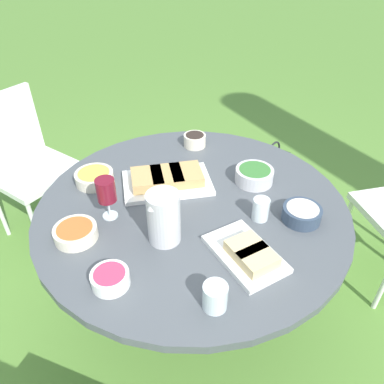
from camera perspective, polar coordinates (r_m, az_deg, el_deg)
name	(u,v)px	position (r m, az deg, el deg)	size (l,w,h in m)	color
ground_plane	(192,311)	(2.07, 0.00, -17.70)	(40.00, 40.00, 0.00)	#5B8C38
dining_table	(192,222)	(1.60, 0.00, -4.60)	(1.27, 1.27, 0.73)	#4C4C51
chair_near_right	(23,157)	(2.44, -24.36, 4.82)	(0.48, 0.46, 0.89)	white
water_pitcher	(164,218)	(1.32, -4.34, -3.92)	(0.13, 0.12, 0.20)	silver
wine_glass	(106,191)	(1.44, -12.95, 0.09)	(0.07, 0.07, 0.17)	silver
platter_bread_main	(248,254)	(1.31, 8.54, -9.28)	(0.26, 0.33, 0.06)	white
platter_charcuterie	(167,179)	(1.63, -3.82, 1.93)	(0.45, 0.42, 0.06)	white
bowl_fries	(94,177)	(1.70, -14.66, 2.24)	(0.17, 0.17, 0.05)	beige
bowl_salad	(254,175)	(1.67, 9.47, 2.61)	(0.17, 0.17, 0.07)	silver
bowl_olives	(195,140)	(1.92, 0.42, 7.99)	(0.11, 0.11, 0.06)	beige
bowl_dip_red	(110,278)	(1.25, -12.37, -12.70)	(0.12, 0.12, 0.05)	white
bowl_dip_cream	(302,213)	(1.50, 16.39, -3.11)	(0.15, 0.15, 0.06)	#334256
bowl_roasted_veg	(75,232)	(1.43, -17.33, -5.89)	(0.16, 0.16, 0.05)	beige
cup_water_near	(261,209)	(1.46, 10.43, -2.58)	(0.06, 0.06, 0.09)	silver
cup_water_far	(215,297)	(1.16, 3.53, -15.62)	(0.08, 0.08, 0.09)	silver
handbag	(270,170)	(2.89, 11.85, 3.28)	(0.30, 0.14, 0.37)	#232328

